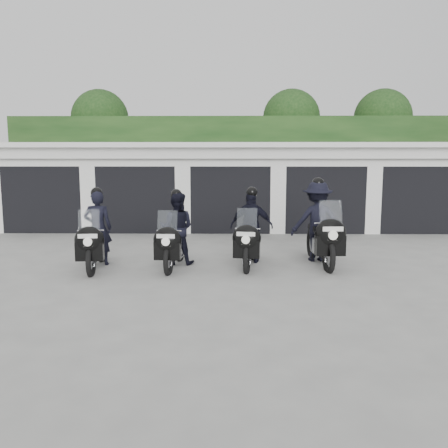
{
  "coord_description": "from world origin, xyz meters",
  "views": [
    {
      "loc": [
        0.02,
        -9.95,
        2.54
      ],
      "look_at": [
        -0.13,
        0.38,
        1.05
      ],
      "focal_mm": 38.0,
      "sensor_mm": 36.0,
      "label": 1
    }
  ],
  "objects_px": {
    "police_bike_d": "(319,226)",
    "police_bike_c": "(251,231)",
    "police_bike_a": "(96,235)",
    "police_bike_b": "(175,233)"
  },
  "relations": [
    {
      "from": "police_bike_a",
      "to": "police_bike_d",
      "type": "relative_size",
      "value": 0.9
    },
    {
      "from": "police_bike_a",
      "to": "police_bike_b",
      "type": "bearing_deg",
      "value": 1.24
    },
    {
      "from": "police_bike_c",
      "to": "police_bike_d",
      "type": "xyz_separation_m",
      "value": [
        1.63,
        0.21,
        0.1
      ]
    },
    {
      "from": "police_bike_a",
      "to": "police_bike_b",
      "type": "relative_size",
      "value": 1.03
    },
    {
      "from": "police_bike_a",
      "to": "police_bike_c",
      "type": "bearing_deg",
      "value": 0.63
    },
    {
      "from": "police_bike_b",
      "to": "police_bike_d",
      "type": "relative_size",
      "value": 0.88
    },
    {
      "from": "police_bike_b",
      "to": "police_bike_c",
      "type": "height_order",
      "value": "police_bike_c"
    },
    {
      "from": "police_bike_d",
      "to": "police_bike_c",
      "type": "bearing_deg",
      "value": -176.08
    },
    {
      "from": "police_bike_a",
      "to": "police_bike_c",
      "type": "distance_m",
      "value": 3.56
    },
    {
      "from": "police_bike_a",
      "to": "police_bike_c",
      "type": "xyz_separation_m",
      "value": [
        3.54,
        0.43,
        0.05
      ]
    }
  ]
}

